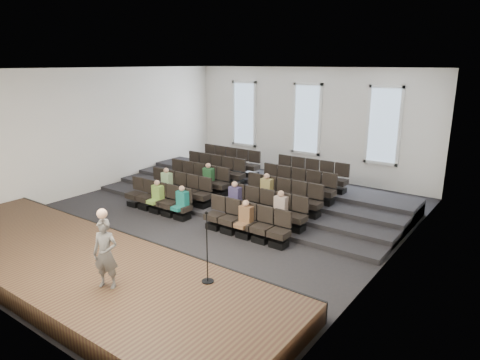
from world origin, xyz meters
TOP-DOWN VIEW (x-y plane):
  - ground at (0.00, 0.00)m, footprint 14.00×14.00m
  - ceiling at (0.00, 0.00)m, footprint 12.00×14.00m
  - wall_back at (0.00, 7.02)m, footprint 12.00×0.04m
  - wall_left at (-6.02, 0.00)m, footprint 0.04×14.00m
  - wall_right at (6.02, 0.00)m, footprint 0.04×14.00m
  - stage at (0.00, -5.10)m, footprint 11.80×3.60m
  - stage_lip at (0.00, -3.33)m, footprint 11.80×0.06m
  - risers at (0.00, 3.17)m, footprint 11.80×4.80m
  - seating_rows at (-0.00, 1.54)m, footprint 6.80×4.70m
  - windows at (0.00, 6.95)m, footprint 8.44×0.10m
  - audience at (0.00, 0.32)m, footprint 5.45×2.64m
  - speaker at (1.77, -5.52)m, footprint 0.66×0.56m
  - mic_stand at (3.38, -4.09)m, footprint 0.28×0.28m

SIDE VIEW (x-z plane):
  - ground at x=0.00m, z-range 0.00..0.00m
  - risers at x=0.00m, z-range -0.10..0.50m
  - stage at x=0.00m, z-range 0.00..0.50m
  - stage_lip at x=0.00m, z-range -0.01..0.51m
  - seating_rows at x=0.00m, z-range -0.15..1.52m
  - audience at x=0.00m, z-range 0.26..1.36m
  - mic_stand at x=3.38m, z-range 0.16..1.82m
  - speaker at x=1.77m, z-range 0.50..2.04m
  - wall_back at x=0.00m, z-range 0.00..5.00m
  - wall_left at x=-6.02m, z-range 0.00..5.00m
  - wall_right at x=6.02m, z-range 0.00..5.00m
  - windows at x=0.00m, z-range 1.08..4.32m
  - ceiling at x=0.00m, z-range 5.00..5.02m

